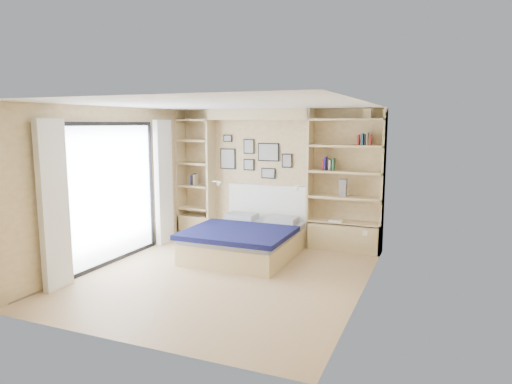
% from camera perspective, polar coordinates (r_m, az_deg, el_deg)
% --- Properties ---
extents(ground, '(4.50, 4.50, 0.00)m').
position_cam_1_polar(ground, '(6.87, -4.01, -10.44)').
color(ground, tan).
rests_on(ground, ground).
extents(room_shell, '(4.50, 4.50, 4.50)m').
position_cam_1_polar(room_shell, '(8.12, -1.77, 0.36)').
color(room_shell, '#D9C089').
rests_on(room_shell, ground).
extents(bed, '(1.69, 2.16, 1.07)m').
position_cam_1_polar(bed, '(7.83, -1.19, -5.96)').
color(bed, '#D5BE8A').
rests_on(bed, ground).
extents(photo_gallery, '(1.48, 0.02, 0.82)m').
position_cam_1_polar(photo_gallery, '(8.73, -0.29, 4.43)').
color(photo_gallery, black).
rests_on(photo_gallery, ground).
extents(reading_lamps, '(1.92, 0.12, 0.15)m').
position_cam_1_polar(reading_lamps, '(8.52, 0.08, 0.92)').
color(reading_lamps, silver).
rests_on(reading_lamps, ground).
extents(shelf_decor, '(3.51, 0.23, 2.03)m').
position_cam_1_polar(shelf_decor, '(8.11, 9.31, 4.55)').
color(shelf_decor, '#A51E1E').
rests_on(shelf_decor, ground).
extents(deck, '(3.20, 4.00, 0.05)m').
position_cam_1_polar(deck, '(9.00, -25.16, -6.64)').
color(deck, '#6D6050').
rests_on(deck, ground).
extents(deck_chair, '(0.61, 0.94, 0.90)m').
position_cam_1_polar(deck_chair, '(9.18, -21.91, -3.38)').
color(deck_chair, tan).
rests_on(deck_chair, ground).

